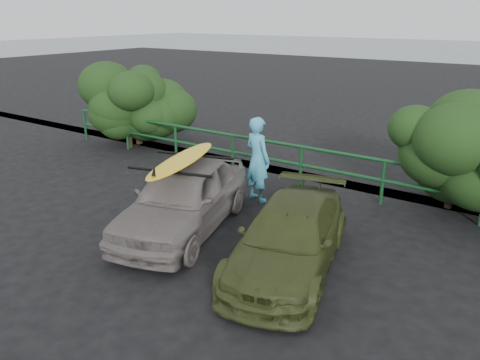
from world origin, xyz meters
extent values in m
plane|color=black|center=(0.00, 0.00, 0.00)|extent=(80.00, 80.00, 0.00)
imported|color=slate|center=(0.25, 1.59, 0.66)|extent=(2.53, 4.16, 1.32)
imported|color=#37401C|center=(2.63, 1.44, 0.54)|extent=(2.37, 3.96, 1.08)
imported|color=#45ABD0|center=(0.59, 3.69, 0.95)|extent=(0.80, 0.65, 1.91)
ellipsoid|color=yellow|center=(0.25, 1.59, 1.42)|extent=(1.20, 2.63, 0.08)
camera|label=1|loc=(5.83, -4.68, 3.96)|focal=35.00mm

